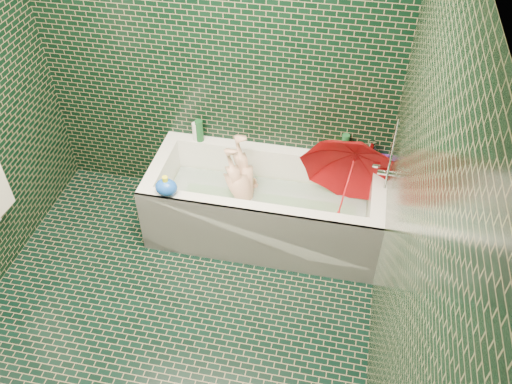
% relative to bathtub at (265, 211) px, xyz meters
% --- Properties ---
extents(floor, '(2.80, 2.80, 0.00)m').
position_rel_bathtub_xyz_m(floor, '(-0.45, -1.01, -0.21)').
color(floor, black).
rests_on(floor, ground).
extents(wall_back, '(2.80, 0.00, 2.80)m').
position_rel_bathtub_xyz_m(wall_back, '(-0.45, 0.39, 1.04)').
color(wall_back, black).
rests_on(wall_back, floor).
extents(wall_right, '(0.00, 2.80, 2.80)m').
position_rel_bathtub_xyz_m(wall_right, '(0.85, -1.01, 1.04)').
color(wall_right, black).
rests_on(wall_right, floor).
extents(bathtub, '(1.70, 0.75, 0.55)m').
position_rel_bathtub_xyz_m(bathtub, '(0.00, 0.00, 0.00)').
color(bathtub, white).
rests_on(bathtub, floor).
extents(bath_mat, '(1.35, 0.47, 0.01)m').
position_rel_bathtub_xyz_m(bath_mat, '(0.00, 0.02, -0.06)').
color(bath_mat, green).
rests_on(bath_mat, bathtub).
extents(water, '(1.48, 0.53, 0.00)m').
position_rel_bathtub_xyz_m(water, '(0.00, 0.02, 0.09)').
color(water, silver).
rests_on(water, bathtub).
extents(faucet, '(0.18, 0.19, 0.55)m').
position_rel_bathtub_xyz_m(faucet, '(0.81, 0.01, 0.56)').
color(faucet, silver).
rests_on(faucet, wall_right).
extents(child, '(1.01, 0.56, 0.37)m').
position_rel_bathtub_xyz_m(child, '(-0.16, 0.04, 0.10)').
color(child, '#E4AD8E').
rests_on(child, bathtub).
extents(umbrella, '(0.91, 0.96, 0.93)m').
position_rel_bathtub_xyz_m(umbrella, '(0.57, -0.03, 0.39)').
color(umbrella, red).
rests_on(umbrella, bathtub).
extents(soap_bottle_a, '(0.12, 0.12, 0.25)m').
position_rel_bathtub_xyz_m(soap_bottle_a, '(0.70, 0.31, 0.34)').
color(soap_bottle_a, white).
rests_on(soap_bottle_a, bathtub).
extents(soap_bottle_b, '(0.10, 0.10, 0.19)m').
position_rel_bathtub_xyz_m(soap_bottle_b, '(0.80, 0.33, 0.34)').
color(soap_bottle_b, '#511F74').
rests_on(soap_bottle_b, bathtub).
extents(soap_bottle_c, '(0.17, 0.17, 0.17)m').
position_rel_bathtub_xyz_m(soap_bottle_c, '(0.73, 0.35, 0.34)').
color(soap_bottle_c, '#154C23').
rests_on(soap_bottle_c, bathtub).
extents(bottle_right_tall, '(0.07, 0.07, 0.20)m').
position_rel_bathtub_xyz_m(bottle_right_tall, '(0.52, 0.36, 0.44)').
color(bottle_right_tall, '#154C23').
rests_on(bottle_right_tall, bathtub).
extents(bottle_right_pump, '(0.06, 0.06, 0.18)m').
position_rel_bathtub_xyz_m(bottle_right_pump, '(0.72, 0.33, 0.43)').
color(bottle_right_pump, silver).
rests_on(bottle_right_pump, bathtub).
extents(bottle_left_tall, '(0.08, 0.08, 0.18)m').
position_rel_bathtub_xyz_m(bottle_left_tall, '(-0.58, 0.33, 0.43)').
color(bottle_left_tall, '#154C23').
rests_on(bottle_left_tall, bathtub).
extents(bottle_left_short, '(0.05, 0.05, 0.15)m').
position_rel_bathtub_xyz_m(bottle_left_short, '(-0.61, 0.33, 0.41)').
color(bottle_left_short, white).
rests_on(bottle_left_short, bathtub).
extents(rubber_duck, '(0.12, 0.10, 0.10)m').
position_rel_bathtub_xyz_m(rubber_duck, '(0.45, 0.35, 0.38)').
color(rubber_duck, '#FFFB1A').
rests_on(rubber_duck, bathtub).
extents(bath_toy, '(0.16, 0.13, 0.15)m').
position_rel_bathtub_xyz_m(bath_toy, '(-0.63, -0.31, 0.40)').
color(bath_toy, blue).
rests_on(bath_toy, bathtub).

